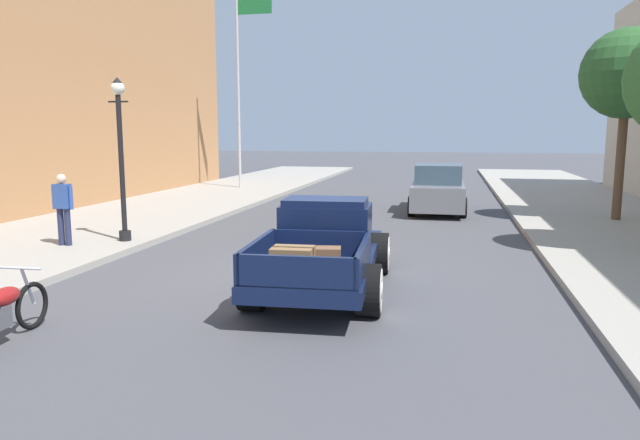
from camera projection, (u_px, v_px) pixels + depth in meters
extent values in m
plane|color=#47474C|center=(312.00, 278.00, 10.95)|extent=(140.00, 140.00, 0.00)
cube|color=#0F1938|center=(323.00, 259.00, 10.05)|extent=(2.06, 5.00, 0.24)
cube|color=#0F1938|center=(326.00, 227.00, 10.31)|extent=(1.63, 1.19, 0.80)
cube|color=#0F1938|center=(326.00, 202.00, 10.19)|extent=(1.49, 1.02, 0.12)
cube|color=#3D4C5B|center=(331.00, 214.00, 10.84)|extent=(1.33, 0.12, 0.44)
cube|color=#0F1938|center=(336.00, 223.00, 11.60)|extent=(1.41, 1.58, 0.52)
cube|color=silver|center=(341.00, 218.00, 12.38)|extent=(0.68, 0.14, 0.47)
cube|color=#0F1938|center=(309.00, 270.00, 8.66)|extent=(1.82, 2.20, 0.04)
cube|color=#0F1938|center=(257.00, 254.00, 8.75)|extent=(0.21, 2.10, 0.44)
cube|color=#0F1938|center=(363.00, 258.00, 8.50)|extent=(0.21, 2.10, 0.44)
cube|color=#0F1938|center=(296.00, 272.00, 7.64)|extent=(1.62, 0.18, 0.44)
cube|color=#0F1938|center=(320.00, 243.00, 9.61)|extent=(1.62, 0.18, 0.44)
cylinder|color=black|center=(289.00, 250.00, 11.52)|extent=(0.41, 0.82, 0.80)
cylinder|color=silver|center=(280.00, 250.00, 11.55)|extent=(0.05, 0.66, 0.66)
cylinder|color=silver|center=(280.00, 250.00, 11.55)|extent=(0.03, 0.24, 0.24)
cylinder|color=black|center=(379.00, 253.00, 11.24)|extent=(0.41, 0.82, 0.80)
cylinder|color=silver|center=(389.00, 253.00, 11.22)|extent=(0.05, 0.66, 0.66)
cylinder|color=silver|center=(389.00, 253.00, 11.21)|extent=(0.03, 0.24, 0.24)
cylinder|color=black|center=(253.00, 285.00, 8.89)|extent=(0.41, 0.82, 0.80)
cylinder|color=silver|center=(241.00, 285.00, 8.92)|extent=(0.05, 0.66, 0.66)
cylinder|color=silver|center=(241.00, 285.00, 8.92)|extent=(0.03, 0.24, 0.24)
cylinder|color=black|center=(369.00, 290.00, 8.61)|extent=(0.41, 0.82, 0.80)
cylinder|color=silver|center=(381.00, 291.00, 8.58)|extent=(0.05, 0.66, 0.66)
cylinder|color=silver|center=(382.00, 291.00, 8.58)|extent=(0.03, 0.24, 0.24)
cube|color=olive|center=(293.00, 261.00, 8.31)|extent=(0.63, 0.48, 0.40)
cube|color=#3D2D1E|center=(293.00, 261.00, 8.31)|extent=(0.62, 0.09, 0.42)
cube|color=brown|center=(327.00, 256.00, 8.89)|extent=(0.49, 0.39, 0.28)
torus|color=black|center=(32.00, 306.00, 8.07)|extent=(0.11, 0.67, 0.67)
ellipsoid|color=maroon|center=(5.00, 297.00, 7.51)|extent=(0.29, 0.53, 0.24)
cylinder|color=silver|center=(28.00, 286.00, 7.96)|extent=(0.07, 0.26, 0.58)
cylinder|color=silver|center=(20.00, 268.00, 7.80)|extent=(0.62, 0.07, 0.04)
cube|color=slate|center=(438.00, 194.00, 19.91)|extent=(1.76, 4.32, 0.80)
cube|color=#384C5B|center=(438.00, 174.00, 19.66)|extent=(1.54, 2.02, 0.64)
cylinder|color=black|center=(415.00, 198.00, 21.37)|extent=(0.23, 0.66, 0.66)
cylinder|color=black|center=(461.00, 199.00, 21.03)|extent=(0.23, 0.66, 0.66)
cylinder|color=black|center=(411.00, 206.00, 18.88)|extent=(0.23, 0.66, 0.66)
cylinder|color=black|center=(463.00, 208.00, 18.54)|extent=(0.23, 0.66, 0.66)
cylinder|color=#232847|center=(61.00, 227.00, 13.28)|extent=(0.14, 0.14, 0.86)
cylinder|color=#232847|center=(68.00, 227.00, 13.24)|extent=(0.14, 0.14, 0.86)
cube|color=#2D4C93|center=(62.00, 196.00, 13.15)|extent=(0.36, 0.22, 0.56)
cylinder|color=#2D4C93|center=(54.00, 197.00, 13.20)|extent=(0.09, 0.09, 0.54)
cylinder|color=#2D4C93|center=(71.00, 198.00, 13.11)|extent=(0.09, 0.09, 0.54)
sphere|color=beige|center=(61.00, 179.00, 13.09)|extent=(0.22, 0.22, 0.22)
cylinder|color=black|center=(125.00, 236.00, 13.87)|extent=(0.28, 0.28, 0.24)
cylinder|color=black|center=(121.00, 164.00, 13.61)|extent=(0.12, 0.12, 3.20)
cylinder|color=black|center=(118.00, 102.00, 13.39)|extent=(0.50, 0.04, 0.04)
sphere|color=silver|center=(118.00, 88.00, 13.35)|extent=(0.32, 0.32, 0.32)
cone|color=black|center=(117.00, 80.00, 13.32)|extent=(0.24, 0.24, 0.14)
cylinder|color=#B2B2B7|center=(238.00, 90.00, 26.63)|extent=(0.12, 0.12, 9.00)
cube|color=#196633|center=(255.00, 2.00, 25.86)|extent=(1.60, 0.03, 1.00)
cylinder|color=brown|center=(620.00, 164.00, 17.02)|extent=(0.26, 0.26, 3.29)
sphere|color=#285628|center=(627.00, 73.00, 16.62)|extent=(2.60, 2.60, 2.60)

